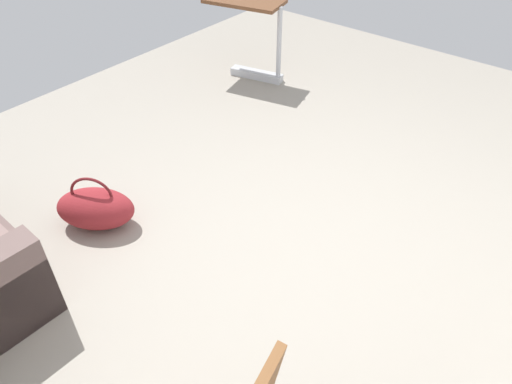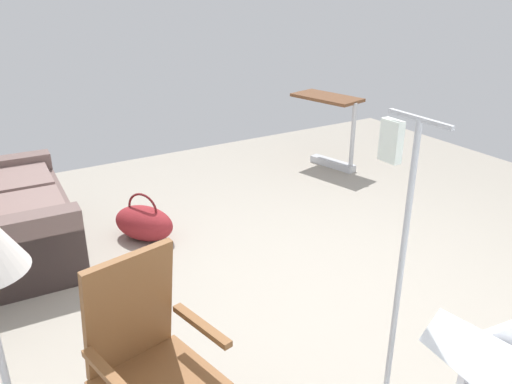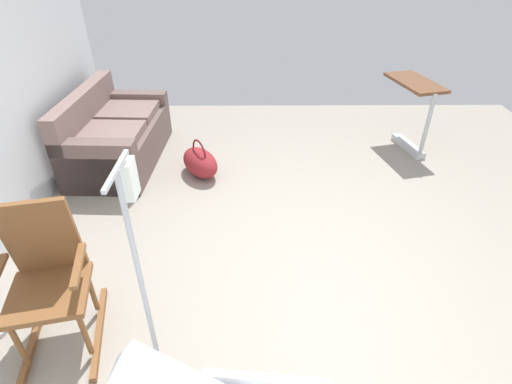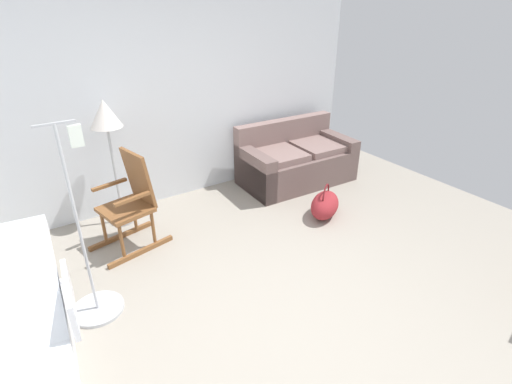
# 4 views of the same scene
# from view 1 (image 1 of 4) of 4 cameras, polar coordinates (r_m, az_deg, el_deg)

# --- Properties ---
(ground_plane) EXTENTS (7.05, 7.05, 0.00)m
(ground_plane) POSITION_cam_1_polar(r_m,az_deg,el_deg) (3.47, 10.27, -4.79)
(ground_plane) COLOR gray
(overbed_table) EXTENTS (0.88, 0.58, 0.84)m
(overbed_table) POSITION_cam_1_polar(r_m,az_deg,el_deg) (5.27, -0.51, 18.95)
(overbed_table) COLOR #B2B5BA
(overbed_table) RESTS_ON ground
(duffel_bag) EXTENTS (0.64, 0.58, 0.43)m
(duffel_bag) POSITION_cam_1_polar(r_m,az_deg,el_deg) (3.56, -18.79, -1.86)
(duffel_bag) COLOR maroon
(duffel_bag) RESTS_ON ground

